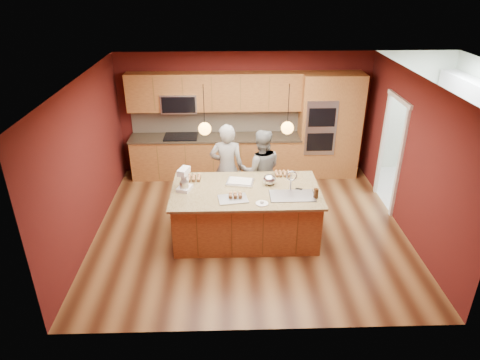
{
  "coord_description": "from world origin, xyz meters",
  "views": [
    {
      "loc": [
        -0.38,
        -6.63,
        4.26
      ],
      "look_at": [
        -0.18,
        -0.1,
        1.0
      ],
      "focal_mm": 32.0,
      "sensor_mm": 36.0,
      "label": 1
    }
  ],
  "objects_px": {
    "person_left": "(227,168)",
    "person_right": "(261,171)",
    "stand_mixer": "(184,181)",
    "mixing_bowl": "(269,180)",
    "island": "(246,213)"
  },
  "relations": [
    {
      "from": "person_left",
      "to": "person_right",
      "type": "distance_m",
      "value": 0.64
    },
    {
      "from": "person_right",
      "to": "mixing_bowl",
      "type": "height_order",
      "value": "person_right"
    },
    {
      "from": "mixing_bowl",
      "to": "person_left",
      "type": "bearing_deg",
      "value": 133.19
    },
    {
      "from": "mixing_bowl",
      "to": "stand_mixer",
      "type": "bearing_deg",
      "value": -174.4
    },
    {
      "from": "person_left",
      "to": "stand_mixer",
      "type": "distance_m",
      "value": 1.17
    },
    {
      "from": "person_right",
      "to": "person_left",
      "type": "bearing_deg",
      "value": -0.61
    },
    {
      "from": "stand_mixer",
      "to": "person_right",
      "type": "bearing_deg",
      "value": 53.0
    },
    {
      "from": "person_left",
      "to": "stand_mixer",
      "type": "relative_size",
      "value": 4.53
    },
    {
      "from": "person_left",
      "to": "island",
      "type": "bearing_deg",
      "value": 111.32
    },
    {
      "from": "person_right",
      "to": "stand_mixer",
      "type": "bearing_deg",
      "value": 33.48
    },
    {
      "from": "stand_mixer",
      "to": "mixing_bowl",
      "type": "xyz_separation_m",
      "value": [
        1.43,
        0.14,
        -0.08
      ]
    },
    {
      "from": "island",
      "to": "person_left",
      "type": "height_order",
      "value": "person_left"
    },
    {
      "from": "person_left",
      "to": "stand_mixer",
      "type": "xyz_separation_m",
      "value": [
        -0.71,
        -0.91,
        0.21
      ]
    },
    {
      "from": "person_left",
      "to": "person_right",
      "type": "relative_size",
      "value": 1.07
    },
    {
      "from": "person_left",
      "to": "stand_mixer",
      "type": "height_order",
      "value": "person_left"
    }
  ]
}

